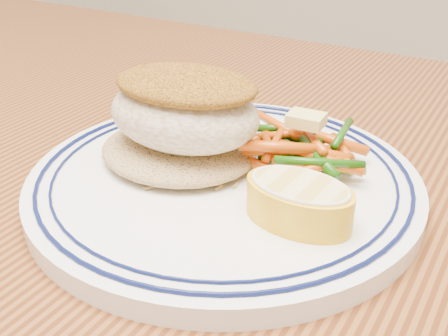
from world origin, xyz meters
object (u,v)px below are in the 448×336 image
Objects in this scene: rice_pilaf at (178,147)px; fish_fillet at (184,107)px; vegetable_pile at (299,150)px; lemon_wedge at (299,200)px; dining_table at (144,307)px; plate at (224,181)px.

fish_fillet reaches higher than rice_pilaf.
lemon_wedge is at bearing -66.36° from vegetable_pile.
dining_table is at bearing -98.37° from rice_pilaf.
vegetable_pile is at bearing 113.64° from lemon_wedge.
dining_table is at bearing -108.01° from fish_fillet.
fish_fillet reaches higher than vegetable_pile.
dining_table is 0.17m from lemon_wedge.
rice_pilaf is (0.01, 0.05, 0.12)m from dining_table.
lemon_wedge is (0.03, -0.07, 0.00)m from vegetable_pile.
plate reaches higher than dining_table.
plate is at bearing -136.30° from vegetable_pile.
rice_pilaf is at bearing -155.29° from vegetable_pile.
rice_pilaf is 0.09m from vegetable_pile.
fish_fillet is 0.09m from vegetable_pile.
dining_table is at bearing -136.59° from plate.
vegetable_pile is (0.09, 0.08, 0.13)m from dining_table.
rice_pilaf reaches higher than dining_table.
plate is 0.06m from vegetable_pile.
rice_pilaf is 0.03m from fish_fillet.
plate is 0.08m from lemon_wedge.
vegetable_pile reaches higher than dining_table.
rice_pilaf is 1.66× the size of lemon_wedge.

